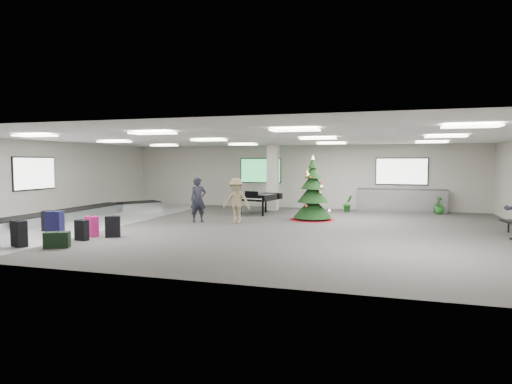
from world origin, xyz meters
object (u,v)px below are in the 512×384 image
(traveler_b, at_px, (236,201))
(grand_piano, at_px, (258,197))
(baggage_carousel, at_px, (76,214))
(christmas_tree, at_px, (313,198))
(pink_suitcase, at_px, (92,226))
(traveler_a, at_px, (198,200))
(potted_plant_left, at_px, (348,204))
(service_counter, at_px, (401,200))
(potted_plant_right, at_px, (440,205))

(traveler_b, bearing_deg, grand_piano, 95.87)
(baggage_carousel, relative_size, grand_piano, 4.52)
(christmas_tree, height_order, grand_piano, christmas_tree)
(pink_suitcase, distance_m, traveler_b, 5.35)
(traveler_a, height_order, traveler_b, traveler_a)
(baggage_carousel, height_order, potted_plant_left, potted_plant_left)
(service_counter, bearing_deg, traveler_b, -136.91)
(service_counter, distance_m, potted_plant_right, 1.73)
(grand_piano, distance_m, traveler_b, 3.03)
(baggage_carousel, distance_m, pink_suitcase, 4.52)
(pink_suitcase, bearing_deg, traveler_b, 67.68)
(grand_piano, bearing_deg, potted_plant_left, 38.94)
(service_counter, height_order, potted_plant_left, service_counter)
(pink_suitcase, height_order, grand_piano, grand_piano)
(baggage_carousel, relative_size, christmas_tree, 3.70)
(potted_plant_left, bearing_deg, christmas_tree, -110.50)
(baggage_carousel, relative_size, traveler_b, 5.61)
(pink_suitcase, bearing_deg, christmas_tree, 61.39)
(service_counter, bearing_deg, grand_piano, -155.84)
(service_counter, distance_m, christmas_tree, 5.43)
(service_counter, xyz_separation_m, christmas_tree, (-3.57, -4.08, 0.35))
(baggage_carousel, xyz_separation_m, potted_plant_right, (14.46, 6.16, 0.19))
(service_counter, height_order, christmas_tree, christmas_tree)
(grand_piano, xyz_separation_m, traveler_b, (0.01, -3.03, 0.10))
(baggage_carousel, relative_size, potted_plant_left, 12.02)
(service_counter, height_order, grand_piano, service_counter)
(traveler_b, height_order, potted_plant_right, traveler_b)
(grand_piano, xyz_separation_m, potted_plant_left, (3.84, 1.86, -0.36))
(baggage_carousel, bearing_deg, potted_plant_left, 29.02)
(potted_plant_right, bearing_deg, grand_piano, -164.22)
(traveler_a, relative_size, traveler_b, 1.01)
(service_counter, height_order, traveler_b, traveler_b)
(potted_plant_left, bearing_deg, baggage_carousel, -150.98)
(service_counter, height_order, pink_suitcase, service_counter)
(baggage_carousel, distance_m, potted_plant_left, 11.94)
(service_counter, distance_m, pink_suitcase, 13.83)
(christmas_tree, distance_m, potted_plant_left, 3.39)
(pink_suitcase, relative_size, christmas_tree, 0.25)
(service_counter, xyz_separation_m, potted_plant_left, (-2.40, -0.94, -0.14))
(pink_suitcase, xyz_separation_m, traveler_b, (3.41, 4.09, 0.54))
(christmas_tree, bearing_deg, grand_piano, 154.34)
(potted_plant_right, bearing_deg, pink_suitcase, -140.32)
(service_counter, distance_m, traveler_a, 9.79)
(potted_plant_left, bearing_deg, pink_suitcase, -128.88)
(baggage_carousel, height_order, service_counter, service_counter)
(christmas_tree, xyz_separation_m, traveler_b, (-2.66, -1.75, -0.03))
(service_counter, bearing_deg, pink_suitcase, -134.18)
(baggage_carousel, xyz_separation_m, christmas_tree, (9.27, 2.66, 0.68))
(baggage_carousel, bearing_deg, grand_piano, 30.79)
(traveler_b, distance_m, potted_plant_right, 9.45)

